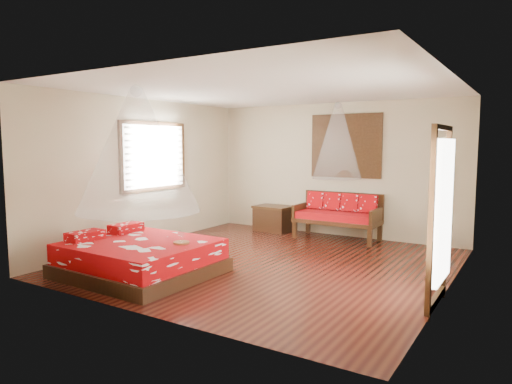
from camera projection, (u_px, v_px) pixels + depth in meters
room at (269, 178)px, 7.36m from camera, size 5.54×5.54×2.84m
bed at (140, 258)px, 6.80m from camera, size 2.09×1.90×0.64m
daybed at (338, 214)px, 9.32m from camera, size 1.70×0.76×0.94m
storage_chest at (274, 218)px, 10.22m from camera, size 0.87×0.66×0.57m
shutter_panel at (346, 146)px, 9.46m from camera, size 1.52×0.06×1.32m
window_left at (154, 156)px, 8.92m from camera, size 0.10×1.74×1.34m
glazed_door at (439, 217)px, 5.46m from camera, size 0.08×1.02×2.16m
wine_tray at (181, 240)px, 6.60m from camera, size 0.23×0.23×0.19m
mosquito_net_main at (138, 150)px, 6.63m from camera, size 1.79×1.79×1.80m
mosquito_net_daybed at (337, 141)px, 9.05m from camera, size 0.97×0.97×1.50m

